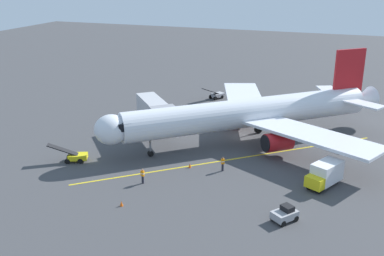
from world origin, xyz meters
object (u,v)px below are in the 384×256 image
at_px(safety_cone_nose_left, 138,136).
at_px(ground_crew_wing_walker, 223,164).
at_px(tug_portside, 285,214).
at_px(belt_loader_starboard_side, 217,95).
at_px(safety_cone_nose_right, 190,165).
at_px(ground_crew_marshaller, 143,176).
at_px(airplane, 251,113).
at_px(box_truck_rear_apron, 325,174).
at_px(safety_cone_wing_starboard, 136,122).
at_px(belt_loader_near_nose, 75,156).
at_px(jet_bridge, 157,113).
at_px(safety_cone_wing_port, 121,203).

bearing_deg(safety_cone_nose_left, ground_crew_wing_walker, 155.24).
bearing_deg(tug_portside, belt_loader_starboard_side, -64.18).
relative_size(belt_loader_starboard_side, safety_cone_nose_right, 8.28).
xyz_separation_m(ground_crew_marshaller, tug_portside, (-15.67, 2.49, -0.18)).
height_order(airplane, tug_portside, airplane).
relative_size(tug_portside, safety_cone_nose_right, 4.98).
bearing_deg(box_truck_rear_apron, safety_cone_nose_left, -14.23).
relative_size(safety_cone_nose_left, safety_cone_wing_starboard, 1.00).
xyz_separation_m(belt_loader_starboard_side, safety_cone_nose_left, (4.27, 22.51, -0.44)).
height_order(airplane, box_truck_rear_apron, airplane).
bearing_deg(safety_cone_wing_starboard, box_truck_rear_apron, 157.71).
distance_m(ground_crew_wing_walker, tug_portside, 12.02).
height_order(safety_cone_nose_left, safety_cone_wing_starboard, same).
height_order(belt_loader_near_nose, safety_cone_nose_right, belt_loader_near_nose).
relative_size(belt_loader_starboard_side, safety_cone_nose_left, 8.28).
relative_size(box_truck_rear_apron, safety_cone_wing_starboard, 9.06).
distance_m(box_truck_rear_apron, safety_cone_nose_left, 25.98).
xyz_separation_m(belt_loader_near_nose, belt_loader_starboard_side, (-7.74, -32.42, 0.00)).
xyz_separation_m(ground_crew_marshaller, safety_cone_nose_right, (-3.35, -5.60, -0.61)).
xyz_separation_m(ground_crew_marshaller, belt_loader_starboard_side, (2.45, -34.97, -0.17)).
relative_size(ground_crew_marshaller, belt_loader_near_nose, 0.37).
xyz_separation_m(jet_bridge, ground_crew_wing_walker, (-11.24, 6.76, -2.88)).
height_order(airplane, safety_cone_wing_starboard, airplane).
bearing_deg(jet_bridge, safety_cone_nose_left, 7.28).
height_order(ground_crew_marshaller, belt_loader_near_nose, belt_loader_near_nose).
xyz_separation_m(ground_crew_marshaller, safety_cone_nose_left, (6.72, -12.46, -0.61)).
height_order(tug_portside, safety_cone_nose_left, tug_portside).
distance_m(ground_crew_marshaller, safety_cone_nose_right, 6.56).
xyz_separation_m(ground_crew_wing_walker, box_truck_rear_apron, (-11.24, -0.04, 0.50)).
distance_m(belt_loader_near_nose, safety_cone_nose_right, 13.90).
xyz_separation_m(ground_crew_marshaller, belt_loader_near_nose, (10.20, -2.54, -0.17)).
bearing_deg(ground_crew_wing_walker, airplane, -94.43).
height_order(belt_loader_near_nose, safety_cone_nose_left, belt_loader_near_nose).
distance_m(belt_loader_near_nose, safety_cone_wing_port, 12.98).
distance_m(ground_crew_marshaller, safety_cone_wing_starboard, 20.07).
bearing_deg(safety_cone_wing_starboard, tug_portside, 141.58).
height_order(tug_portside, safety_cone_wing_starboard, tug_portside).
xyz_separation_m(tug_portside, box_truck_rear_apron, (-2.77, -8.57, 0.68)).
bearing_deg(safety_cone_wing_port, tug_portside, -170.03).
bearing_deg(belt_loader_starboard_side, belt_loader_near_nose, 76.57).
xyz_separation_m(belt_loader_near_nose, safety_cone_wing_starboard, (-0.55, -15.04, -0.44)).
distance_m(ground_crew_wing_walker, safety_cone_nose_left, 15.34).
relative_size(belt_loader_near_nose, safety_cone_wing_starboard, 8.48).
bearing_deg(safety_cone_nose_right, tug_portside, 146.69).
xyz_separation_m(belt_loader_near_nose, tug_portside, (-25.86, 5.04, -0.01)).
bearing_deg(belt_loader_near_nose, safety_cone_nose_right, -167.29).
bearing_deg(safety_cone_wing_port, safety_cone_wing_starboard, -66.63).
relative_size(ground_crew_marshaller, safety_cone_nose_right, 3.11).
distance_m(jet_bridge, safety_cone_wing_starboard, 8.15).
relative_size(ground_crew_marshaller, ground_crew_wing_walker, 1.00).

